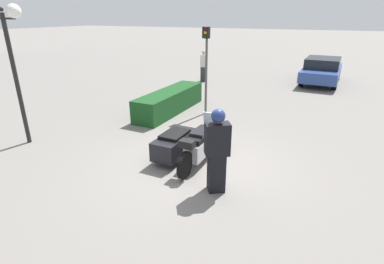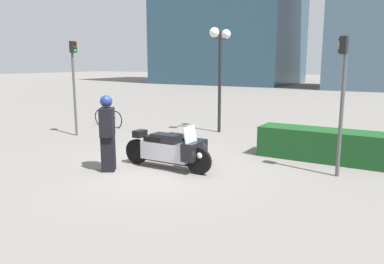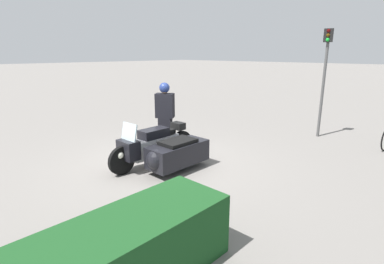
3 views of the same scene
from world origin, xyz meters
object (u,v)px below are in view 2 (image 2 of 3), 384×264
Objects in this scene: officer_rider at (107,131)px; traffic_light_far at (74,74)px; twin_lamp_post at (220,51)px; traffic_light_near at (342,86)px; police_motorcycle at (176,148)px; bicycle_parked at (108,118)px; hedge_bush_curbside at (332,146)px.

officer_rider is 0.55× the size of traffic_light_far.
twin_lamp_post is 6.29m from traffic_light_near.
police_motorcycle is 6.84m from bicycle_parked.
hedge_bush_curbside is 1.01× the size of twin_lamp_post.
hedge_bush_curbside is at bearing -5.96° from traffic_light_far.
traffic_light_near is at bearing 16.75° from police_motorcycle.
hedge_bush_curbside is 9.09m from traffic_light_far.
traffic_light_far is at bearing 0.16° from traffic_light_near.
traffic_light_far is (-4.23, -3.32, -0.83)m from twin_lamp_post.
traffic_light_near is 10.08m from bicycle_parked.
traffic_light_near is at bearing -5.93° from bicycle_parked.
traffic_light_near is 9.23m from traffic_light_far.
traffic_light_near is at bearing -36.76° from twin_lamp_post.
twin_lamp_post is at bearing -123.97° from officer_rider.
traffic_light_far reaches higher than officer_rider.
officer_rider reaches higher than police_motorcycle.
police_motorcycle is 1.45× the size of bicycle_parked.
bicycle_parked is (-4.62, 4.91, -0.65)m from officer_rider.
officer_rider is 0.48× the size of hedge_bush_curbside.
twin_lamp_post reaches higher than traffic_light_far.
traffic_light_far is (-8.86, -0.97, 1.82)m from hedge_bush_curbside.
bicycle_parked is (-9.24, 1.09, -0.08)m from hedge_bush_curbside.
traffic_light_far is at bearing -141.92° from twin_lamp_post.
twin_lamp_post is at bearing 23.68° from bicycle_parked.
traffic_light_near is at bearing -75.20° from hedge_bush_curbside.
traffic_light_far reaches higher than police_motorcycle.
police_motorcycle is 0.66× the size of twin_lamp_post.
traffic_light_near is at bearing 172.09° from officer_rider.
officer_rider is 1.07× the size of bicycle_parked.
officer_rider is at bearing -132.49° from police_motorcycle.
twin_lamp_post is 5.51m from bicycle_parked.
bicycle_parked is at bearing 147.87° from police_motorcycle.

